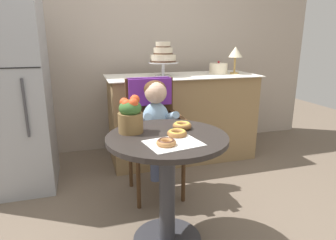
{
  "coord_description": "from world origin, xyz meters",
  "views": [
    {
      "loc": [
        -0.46,
        -1.58,
        1.27
      ],
      "look_at": [
        0.05,
        0.15,
        0.77
      ],
      "focal_mm": 31.56,
      "sensor_mm": 36.0,
      "label": 1
    }
  ],
  "objects_px": {
    "wicker_chair": "(152,118)",
    "tiered_cake_stand": "(163,56)",
    "flower_vase": "(130,114)",
    "table_lamp": "(235,53)",
    "donut_front": "(182,125)",
    "cafe_table": "(167,169)",
    "seated_child": "(157,118)",
    "donut_side": "(166,142)",
    "refrigerator": "(7,91)",
    "donut_mid": "(177,133)",
    "round_layer_cake": "(218,68)"
  },
  "relations": [
    {
      "from": "donut_front",
      "to": "refrigerator",
      "type": "relative_size",
      "value": 0.07
    },
    {
      "from": "round_layer_cake",
      "to": "table_lamp",
      "type": "height_order",
      "value": "table_lamp"
    },
    {
      "from": "donut_front",
      "to": "donut_side",
      "type": "relative_size",
      "value": 1.11
    },
    {
      "from": "cafe_table",
      "to": "table_lamp",
      "type": "relative_size",
      "value": 2.53
    },
    {
      "from": "cafe_table",
      "to": "refrigerator",
      "type": "relative_size",
      "value": 0.42
    },
    {
      "from": "tiered_cake_stand",
      "to": "refrigerator",
      "type": "relative_size",
      "value": 0.2
    },
    {
      "from": "cafe_table",
      "to": "round_layer_cake",
      "type": "height_order",
      "value": "round_layer_cake"
    },
    {
      "from": "cafe_table",
      "to": "donut_side",
      "type": "bearing_deg",
      "value": -108.04
    },
    {
      "from": "table_lamp",
      "to": "seated_child",
      "type": "bearing_deg",
      "value": -145.52
    },
    {
      "from": "donut_mid",
      "to": "wicker_chair",
      "type": "bearing_deg",
      "value": 87.78
    },
    {
      "from": "wicker_chair",
      "to": "cafe_table",
      "type": "bearing_deg",
      "value": -91.32
    },
    {
      "from": "cafe_table",
      "to": "seated_child",
      "type": "distance_m",
      "value": 0.58
    },
    {
      "from": "donut_mid",
      "to": "table_lamp",
      "type": "relative_size",
      "value": 0.41
    },
    {
      "from": "flower_vase",
      "to": "refrigerator",
      "type": "distance_m",
      "value": 1.3
    },
    {
      "from": "cafe_table",
      "to": "flower_vase",
      "type": "height_order",
      "value": "flower_vase"
    },
    {
      "from": "wicker_chair",
      "to": "donut_side",
      "type": "relative_size",
      "value": 8.87
    },
    {
      "from": "donut_side",
      "to": "refrigerator",
      "type": "xyz_separation_m",
      "value": [
        -1.0,
        1.26,
        0.11
      ]
    },
    {
      "from": "cafe_table",
      "to": "donut_mid",
      "type": "relative_size",
      "value": 6.19
    },
    {
      "from": "wicker_chair",
      "to": "table_lamp",
      "type": "relative_size",
      "value": 3.35
    },
    {
      "from": "cafe_table",
      "to": "tiered_cake_stand",
      "type": "height_order",
      "value": "tiered_cake_stand"
    },
    {
      "from": "wicker_chair",
      "to": "donut_front",
      "type": "distance_m",
      "value": 0.61
    },
    {
      "from": "tiered_cake_stand",
      "to": "refrigerator",
      "type": "distance_m",
      "value": 1.43
    },
    {
      "from": "round_layer_cake",
      "to": "refrigerator",
      "type": "distance_m",
      "value": 2.03
    },
    {
      "from": "wicker_chair",
      "to": "seated_child",
      "type": "relative_size",
      "value": 1.31
    },
    {
      "from": "donut_front",
      "to": "tiered_cake_stand",
      "type": "relative_size",
      "value": 0.36
    },
    {
      "from": "wicker_chair",
      "to": "donut_front",
      "type": "xyz_separation_m",
      "value": [
        0.05,
        -0.6,
        0.1
      ]
    },
    {
      "from": "cafe_table",
      "to": "donut_front",
      "type": "bearing_deg",
      "value": 38.62
    },
    {
      "from": "tiered_cake_stand",
      "to": "round_layer_cake",
      "type": "distance_m",
      "value": 0.64
    },
    {
      "from": "donut_mid",
      "to": "round_layer_cake",
      "type": "bearing_deg",
      "value": 56.03
    },
    {
      "from": "donut_side",
      "to": "tiered_cake_stand",
      "type": "bearing_deg",
      "value": 74.89
    },
    {
      "from": "tiered_cake_stand",
      "to": "seated_child",
      "type": "bearing_deg",
      "value": -109.26
    },
    {
      "from": "table_lamp",
      "to": "donut_front",
      "type": "bearing_deg",
      "value": -130.53
    },
    {
      "from": "cafe_table",
      "to": "round_layer_cake",
      "type": "xyz_separation_m",
      "value": [
        0.96,
        1.33,
        0.45
      ]
    },
    {
      "from": "flower_vase",
      "to": "table_lamp",
      "type": "distance_m",
      "value": 1.77
    },
    {
      "from": "donut_front",
      "to": "seated_child",
      "type": "bearing_deg",
      "value": 96.19
    },
    {
      "from": "donut_side",
      "to": "tiered_cake_stand",
      "type": "distance_m",
      "value": 1.56
    },
    {
      "from": "cafe_table",
      "to": "donut_mid",
      "type": "xyz_separation_m",
      "value": [
        0.05,
        -0.03,
        0.23
      ]
    },
    {
      "from": "wicker_chair",
      "to": "tiered_cake_stand",
      "type": "xyz_separation_m",
      "value": [
        0.26,
        0.59,
        0.46
      ]
    },
    {
      "from": "flower_vase",
      "to": "refrigerator",
      "type": "xyz_separation_m",
      "value": [
        -0.86,
        0.98,
        0.02
      ]
    },
    {
      "from": "cafe_table",
      "to": "refrigerator",
      "type": "bearing_deg",
      "value": 133.67
    },
    {
      "from": "tiered_cake_stand",
      "to": "table_lamp",
      "type": "relative_size",
      "value": 1.18
    },
    {
      "from": "wicker_chair",
      "to": "table_lamp",
      "type": "bearing_deg",
      "value": 33.41
    },
    {
      "from": "seated_child",
      "to": "tiered_cake_stand",
      "type": "height_order",
      "value": "tiered_cake_stand"
    },
    {
      "from": "donut_front",
      "to": "donut_mid",
      "type": "height_order",
      "value": "donut_front"
    },
    {
      "from": "wicker_chair",
      "to": "table_lamp",
      "type": "height_order",
      "value": "table_lamp"
    },
    {
      "from": "cafe_table",
      "to": "refrigerator",
      "type": "distance_m",
      "value": 1.56
    },
    {
      "from": "donut_mid",
      "to": "table_lamp",
      "type": "xyz_separation_m",
      "value": [
        1.07,
        1.3,
        0.38
      ]
    },
    {
      "from": "donut_front",
      "to": "table_lamp",
      "type": "distance_m",
      "value": 1.58
    },
    {
      "from": "tiered_cake_stand",
      "to": "donut_side",
      "type": "bearing_deg",
      "value": -105.11
    },
    {
      "from": "cafe_table",
      "to": "tiered_cake_stand",
      "type": "distance_m",
      "value": 1.47
    }
  ]
}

